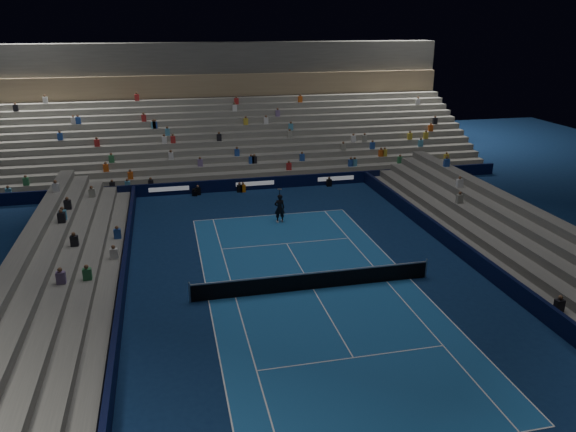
{
  "coord_description": "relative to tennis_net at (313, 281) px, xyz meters",
  "views": [
    {
      "loc": [
        -7.04,
        -25.06,
        13.41
      ],
      "look_at": [
        0.0,
        6.0,
        2.0
      ],
      "focal_mm": 34.4,
      "sensor_mm": 36.0,
      "label": 1
    }
  ],
  "objects": [
    {
      "name": "grandstand_main",
      "position": [
        0.0,
        27.9,
        2.87
      ],
      "size": [
        44.0,
        15.2,
        11.2
      ],
      "color": "slate",
      "rests_on": "ground"
    },
    {
      "name": "ground",
      "position": [
        0.0,
        0.0,
        -0.5
      ],
      "size": [
        90.0,
        90.0,
        0.0
      ],
      "primitive_type": "plane",
      "color": "#0B2047",
      "rests_on": "ground"
    },
    {
      "name": "grandstand_east",
      "position": [
        13.17,
        0.0,
        0.41
      ],
      "size": [
        5.0,
        37.0,
        2.5
      ],
      "color": "slate",
      "rests_on": "ground"
    },
    {
      "name": "grandstand_west",
      "position": [
        -13.17,
        0.0,
        0.41
      ],
      "size": [
        5.0,
        37.0,
        2.5
      ],
      "color": "slate",
      "rests_on": "ground"
    },
    {
      "name": "sponsor_barrier_west",
      "position": [
        -9.7,
        0.0,
        -0.0
      ],
      "size": [
        0.25,
        37.0,
        1.0
      ],
      "primitive_type": "cube",
      "color": "black",
      "rests_on": "ground"
    },
    {
      "name": "broadcast_camera",
      "position": [
        -4.98,
        17.89,
        -0.23
      ],
      "size": [
        0.48,
        0.88,
        0.53
      ],
      "color": "black",
      "rests_on": "ground"
    },
    {
      "name": "court_surface",
      "position": [
        0.0,
        0.0,
        -0.5
      ],
      "size": [
        10.97,
        23.77,
        0.01
      ],
      "primitive_type": "cube",
      "color": "#1B5597",
      "rests_on": "ground"
    },
    {
      "name": "sponsor_barrier_far",
      "position": [
        0.0,
        18.5,
        -0.0
      ],
      "size": [
        44.0,
        0.25,
        1.0
      ],
      "primitive_type": "cube",
      "color": "black",
      "rests_on": "ground"
    },
    {
      "name": "tennis_net",
      "position": [
        0.0,
        0.0,
        0.0
      ],
      "size": [
        12.9,
        0.1,
        1.1
      ],
      "color": "#B2B2B7",
      "rests_on": "ground"
    },
    {
      "name": "sponsor_barrier_east",
      "position": [
        9.7,
        0.0,
        -0.0
      ],
      "size": [
        0.25,
        37.0,
        1.0
      ],
      "primitive_type": "cube",
      "color": "black",
      "rests_on": "ground"
    },
    {
      "name": "tennis_player",
      "position": [
        0.4,
        10.39,
        0.51
      ],
      "size": [
        0.75,
        0.51,
        2.02
      ],
      "primitive_type": "imported",
      "rotation": [
        0.0,
        0.0,
        3.17
      ],
      "color": "black",
      "rests_on": "ground"
    }
  ]
}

